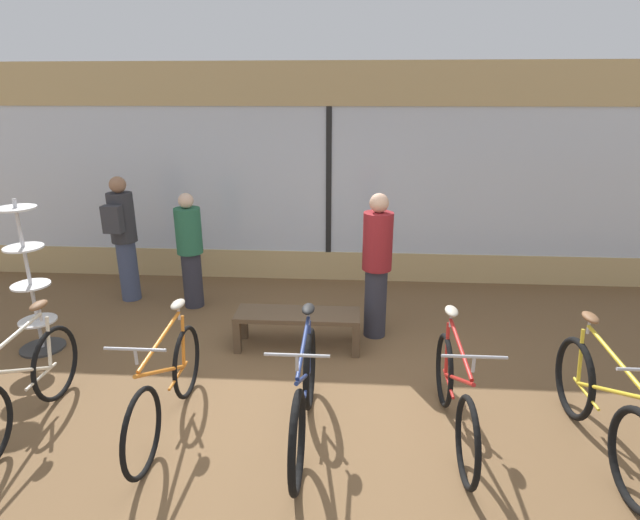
% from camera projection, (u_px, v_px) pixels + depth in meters
% --- Properties ---
extents(ground_plane, '(24.00, 24.00, 0.00)m').
position_uv_depth(ground_plane, '(310.00, 405.00, 4.67)').
color(ground_plane, brown).
extents(shop_back_wall, '(12.00, 0.08, 3.20)m').
position_uv_depth(shop_back_wall, '(329.00, 174.00, 7.33)').
color(shop_back_wall, tan).
rests_on(shop_back_wall, ground_plane).
extents(bicycle_far_left, '(0.46, 1.71, 1.04)m').
position_uv_depth(bicycle_far_left, '(22.00, 388.00, 4.22)').
color(bicycle_far_left, black).
rests_on(bicycle_far_left, ground_plane).
extents(bicycle_left, '(0.46, 1.74, 1.03)m').
position_uv_depth(bicycle_left, '(167.00, 387.00, 4.24)').
color(bicycle_left, black).
rests_on(bicycle_left, ground_plane).
extents(bicycle_center, '(0.46, 1.76, 1.06)m').
position_uv_depth(bicycle_center, '(305.00, 397.00, 4.09)').
color(bicycle_center, black).
rests_on(bicycle_center, ground_plane).
extents(bicycle_right, '(0.46, 1.69, 1.02)m').
position_uv_depth(bicycle_right, '(455.00, 396.00, 4.14)').
color(bicycle_right, black).
rests_on(bicycle_right, ground_plane).
extents(bicycle_far_right, '(0.46, 1.78, 1.05)m').
position_uv_depth(bicycle_far_right, '(602.00, 410.00, 3.93)').
color(bicycle_far_right, black).
rests_on(bicycle_far_right, ground_plane).
extents(accessory_rack, '(0.48, 0.48, 1.74)m').
position_uv_depth(accessory_rack, '(32.00, 291.00, 5.47)').
color(accessory_rack, '#333333').
rests_on(accessory_rack, ground_plane).
extents(display_bench, '(1.40, 0.44, 0.43)m').
position_uv_depth(display_bench, '(298.00, 319.00, 5.63)').
color(display_bench, brown).
rests_on(display_bench, ground_plane).
extents(customer_near_rack, '(0.35, 0.49, 1.73)m').
position_uv_depth(customer_near_rack, '(123.00, 235.00, 6.77)').
color(customer_near_rack, '#424C6B').
rests_on(customer_near_rack, ground_plane).
extents(customer_by_window, '(0.36, 0.36, 1.73)m').
position_uv_depth(customer_by_window, '(377.00, 263.00, 5.74)').
color(customer_by_window, '#2D2D38').
rests_on(customer_by_window, ground_plane).
extents(customer_mid_floor, '(0.48, 0.48, 1.56)m').
position_uv_depth(customer_mid_floor, '(190.00, 249.00, 6.59)').
color(customer_mid_floor, '#2D2D38').
rests_on(customer_mid_floor, ground_plane).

